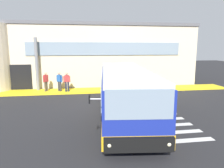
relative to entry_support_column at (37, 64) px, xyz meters
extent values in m
cube|color=#232326|center=(5.23, -5.40, -2.48)|extent=(80.00, 90.00, 0.02)
cube|color=silver|center=(7.23, -11.40, -2.46)|extent=(4.40, 0.36, 0.01)
cube|color=silver|center=(7.23, -10.50, -2.46)|extent=(4.40, 0.36, 0.01)
cube|color=silver|center=(7.23, -9.60, -2.46)|extent=(4.40, 0.36, 0.01)
cube|color=silver|center=(7.23, -8.70, -2.46)|extent=(4.40, 0.36, 0.01)
cube|color=silver|center=(7.23, -7.80, -2.46)|extent=(4.40, 0.36, 0.01)
cube|color=beige|center=(5.23, 6.60, 0.52)|extent=(20.52, 12.00, 5.97)
cube|color=#56565B|center=(5.23, 6.60, 3.65)|extent=(20.72, 12.20, 0.30)
cube|color=black|center=(-1.53, 0.55, -1.27)|extent=(1.80, 0.16, 2.40)
cube|color=gray|center=(6.23, 0.56, 1.33)|extent=(14.52, 0.10, 1.20)
cube|color=yellow|center=(5.23, -0.60, -2.39)|extent=(24.52, 2.00, 0.15)
cylinder|color=slate|center=(0.00, 0.00, 0.00)|extent=(0.28, 0.28, 4.63)
cube|color=navy|center=(6.28, -7.56, -1.04)|extent=(3.67, 10.38, 2.15)
cube|color=#F2AD19|center=(6.28, -7.56, -1.84)|extent=(3.72, 10.42, 0.55)
cube|color=silver|center=(6.28, -7.56, 0.13)|extent=(3.55, 10.17, 0.20)
cube|color=gray|center=(5.72, -12.55, -0.44)|extent=(2.35, 0.38, 1.05)
cube|color=gray|center=(7.60, -7.40, -0.54)|extent=(1.04, 8.91, 0.95)
cube|color=gray|center=(5.03, -7.11, -0.54)|extent=(1.04, 8.91, 0.95)
cube|color=black|center=(5.72, -12.55, -0.09)|extent=(2.15, 0.34, 0.28)
cube|color=black|center=(5.70, -12.68, -1.84)|extent=(2.46, 0.47, 0.52)
sphere|color=beige|center=(6.72, -12.84, -1.82)|extent=(0.18, 0.18, 0.18)
sphere|color=beige|center=(4.68, -12.61, -1.82)|extent=(0.18, 0.18, 0.18)
cylinder|color=#B7B7BF|center=(4.25, -12.19, -0.29)|extent=(0.40, 0.09, 0.05)
cube|color=black|center=(4.05, -12.17, -0.29)|extent=(0.06, 0.20, 0.28)
cylinder|color=black|center=(7.08, -10.95, -1.97)|extent=(0.41, 1.03, 1.00)
cylinder|color=black|center=(4.74, -10.68, -1.97)|extent=(0.41, 1.03, 1.00)
cylinder|color=black|center=(7.66, -5.82, -1.97)|extent=(0.41, 1.03, 1.00)
cylinder|color=black|center=(5.32, -5.56, -1.97)|extent=(0.41, 1.03, 1.00)
cylinder|color=black|center=(7.80, -4.53, -1.97)|extent=(0.41, 1.03, 1.00)
cylinder|color=black|center=(5.47, -4.27, -1.97)|extent=(0.41, 1.03, 1.00)
cylinder|color=#4C4233|center=(0.86, -0.62, -1.89)|extent=(0.15, 0.15, 0.85)
cylinder|color=#4C4233|center=(0.74, -0.78, -1.89)|extent=(0.15, 0.15, 0.85)
cube|color=#B23333|center=(0.80, -0.70, -1.18)|extent=(0.41, 0.44, 0.58)
sphere|color=tan|center=(0.80, -0.70, -0.76)|extent=(0.23, 0.23, 0.23)
cylinder|color=#B23333|center=(0.95, -0.50, -1.23)|extent=(0.09, 0.09, 0.55)
cylinder|color=#B23333|center=(0.65, -0.90, -1.23)|extent=(0.09, 0.09, 0.55)
cylinder|color=#2D2D33|center=(2.04, -0.89, -1.89)|extent=(0.15, 0.15, 0.85)
cylinder|color=#2D2D33|center=(1.88, -0.78, -1.89)|extent=(0.15, 0.15, 0.85)
cube|color=#2659A5|center=(1.96, -0.84, -1.18)|extent=(0.44, 0.39, 0.58)
sphere|color=tan|center=(1.96, -0.84, -0.76)|extent=(0.23, 0.23, 0.23)
cylinder|color=#2659A5|center=(2.17, -0.97, -1.23)|extent=(0.09, 0.09, 0.55)
cylinder|color=#2659A5|center=(1.75, -0.70, -1.23)|extent=(0.09, 0.09, 0.55)
cube|color=maroon|center=(2.05, -0.69, -1.20)|extent=(0.35, 0.31, 0.44)
cylinder|color=#1E2338|center=(2.72, -1.09, -1.89)|extent=(0.15, 0.15, 0.85)
cylinder|color=#1E2338|center=(2.52, -1.09, -1.89)|extent=(0.15, 0.15, 0.85)
cube|color=#B23333|center=(2.62, -1.09, -1.18)|extent=(0.38, 0.23, 0.58)
sphere|color=tan|center=(2.62, -1.09, -0.76)|extent=(0.23, 0.23, 0.23)
cylinder|color=#B23333|center=(2.87, -1.08, -1.23)|extent=(0.09, 0.09, 0.55)
cylinder|color=#B23333|center=(2.37, -1.09, -1.23)|extent=(0.09, 0.09, 0.55)
camera|label=1|loc=(3.77, -19.14, 1.46)|focal=33.37mm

